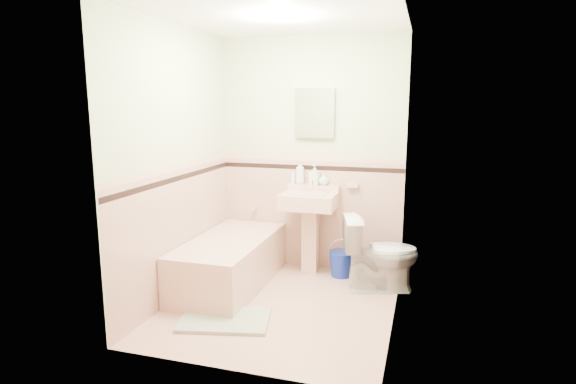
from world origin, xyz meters
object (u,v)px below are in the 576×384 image
(bucket, at_px, (342,264))
(toilet, at_px, (381,253))
(shoe, at_px, (218,308))
(medicine_cabinet, at_px, (315,113))
(soap_bottle_mid, at_px, (315,175))
(soap_bottle_left, at_px, (300,172))
(soap_bottle_right, at_px, (324,179))
(sink, at_px, (309,234))
(bathtub, at_px, (230,263))

(bucket, bearing_deg, toilet, -30.19)
(shoe, bearing_deg, medicine_cabinet, 69.12)
(medicine_cabinet, height_order, soap_bottle_mid, medicine_cabinet)
(toilet, distance_m, bucket, 0.54)
(soap_bottle_left, distance_m, toilet, 1.22)
(soap_bottle_right, distance_m, bucket, 0.92)
(sink, bearing_deg, toilet, -15.29)
(soap_bottle_mid, bearing_deg, medicine_cabinet, 113.04)
(soap_bottle_right, bearing_deg, toilet, -30.64)
(soap_bottle_right, bearing_deg, shoe, -114.18)
(soap_bottle_left, height_order, shoe, soap_bottle_left)
(soap_bottle_left, relative_size, soap_bottle_mid, 1.18)
(medicine_cabinet, relative_size, soap_bottle_right, 4.00)
(soap_bottle_mid, bearing_deg, toilet, -27.27)
(sink, bearing_deg, soap_bottle_right, 58.29)
(medicine_cabinet, xyz_separation_m, soap_bottle_right, (0.11, -0.03, -0.69))
(sink, xyz_separation_m, bucket, (0.35, 0.04, -0.31))
(bathtub, xyz_separation_m, toilet, (1.45, 0.32, 0.14))
(soap_bottle_mid, xyz_separation_m, shoe, (-0.52, -1.37, -0.99))
(medicine_cabinet, height_order, soap_bottle_right, medicine_cabinet)
(soap_bottle_left, relative_size, toilet, 0.34)
(bathtub, distance_m, toilet, 1.49)
(soap_bottle_right, relative_size, bucket, 0.49)
(sink, height_order, soap_bottle_mid, soap_bottle_mid)
(toilet, bearing_deg, bucket, 43.87)
(bathtub, xyz_separation_m, soap_bottle_mid, (0.69, 0.71, 0.83))
(soap_bottle_right, height_order, shoe, soap_bottle_right)
(soap_bottle_right, xyz_separation_m, toilet, (0.66, -0.39, -0.64))
(sink, relative_size, soap_bottle_mid, 4.12)
(sink, distance_m, shoe, 1.35)
(medicine_cabinet, height_order, soap_bottle_left, medicine_cabinet)
(bathtub, bearing_deg, sink, 37.93)
(medicine_cabinet, relative_size, bucket, 1.95)
(bucket, distance_m, shoe, 1.49)
(bathtub, relative_size, soap_bottle_mid, 6.99)
(medicine_cabinet, xyz_separation_m, bucket, (0.35, -0.17, -1.57))
(sink, height_order, soap_bottle_right, soap_bottle_right)
(medicine_cabinet, distance_m, soap_bottle_mid, 0.65)
(toilet, bearing_deg, soap_bottle_right, 43.41)
(shoe, bearing_deg, bucket, 54.12)
(soap_bottle_left, relative_size, shoe, 1.90)
(medicine_cabinet, bearing_deg, sink, -90.00)
(sink, xyz_separation_m, soap_bottle_right, (0.11, 0.18, 0.57))
(shoe, bearing_deg, soap_bottle_left, 74.42)
(sink, xyz_separation_m, shoe, (-0.50, -1.19, -0.39))
(soap_bottle_left, height_order, soap_bottle_mid, soap_bottle_left)
(soap_bottle_mid, relative_size, bucket, 0.80)
(soap_bottle_right, distance_m, toilet, 1.00)
(soap_bottle_mid, relative_size, shoe, 1.62)
(medicine_cabinet, relative_size, shoe, 3.92)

